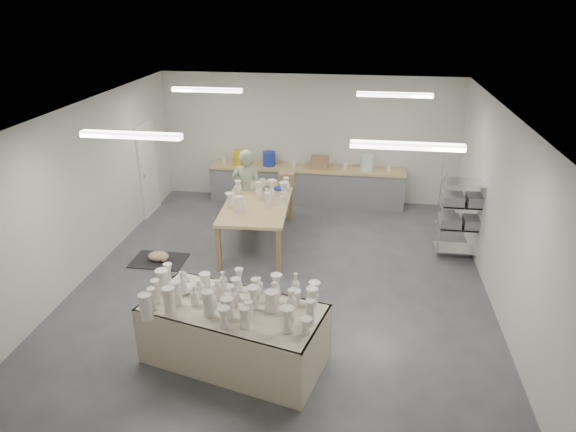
% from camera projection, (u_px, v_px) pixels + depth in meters
% --- Properties ---
extents(room, '(8.00, 8.02, 3.00)m').
position_uv_depth(room, '(277.00, 168.00, 8.38)').
color(room, '#424449').
rests_on(room, ground).
extents(back_counter, '(4.60, 0.60, 1.24)m').
position_uv_depth(back_counter, '(306.00, 184.00, 12.26)').
color(back_counter, tan).
rests_on(back_counter, ground).
extents(wire_shelf, '(0.88, 0.48, 1.80)m').
position_uv_depth(wire_shelf, '(463.00, 212.00, 9.59)').
color(wire_shelf, silver).
rests_on(wire_shelf, ground).
extents(drying_table, '(2.62, 1.72, 1.21)m').
position_uv_depth(drying_table, '(234.00, 331.00, 6.95)').
color(drying_table, olive).
rests_on(drying_table, ground).
extents(work_table, '(1.35, 2.52, 1.29)m').
position_uv_depth(work_table, '(262.00, 199.00, 10.18)').
color(work_table, tan).
rests_on(work_table, ground).
extents(rug, '(1.00, 0.70, 0.02)m').
position_uv_depth(rug, '(159.00, 260.00, 9.74)').
color(rug, black).
rests_on(rug, ground).
extents(cat, '(0.46, 0.37, 0.17)m').
position_uv_depth(cat, '(159.00, 256.00, 9.69)').
color(cat, white).
rests_on(cat, rug).
extents(potter, '(0.66, 0.45, 1.79)m').
position_uv_depth(potter, '(247.00, 191.00, 10.67)').
color(potter, '#96A47F').
rests_on(potter, ground).
extents(red_stool, '(0.49, 0.49, 0.35)m').
position_uv_depth(red_stool, '(251.00, 211.00, 11.15)').
color(red_stool, '#A51720').
rests_on(red_stool, ground).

